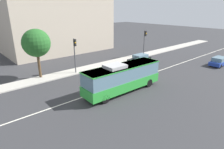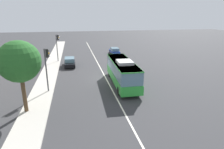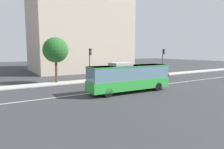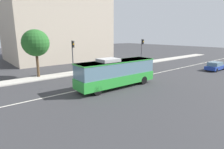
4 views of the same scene
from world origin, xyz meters
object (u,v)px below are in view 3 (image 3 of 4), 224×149
object	(u,v)px
sedan_black	(156,74)
transit_bus	(129,77)
street_tree_kerbside_left	(56,50)
traffic_light_near_corner	(90,59)
traffic_light_mid_block	(163,57)

from	to	relation	value
sedan_black	transit_bus	bearing A→B (deg)	31.44
sedan_black	street_tree_kerbside_left	world-z (taller)	street_tree_kerbside_left
street_tree_kerbside_left	sedan_black	bearing A→B (deg)	-13.33
transit_bus	street_tree_kerbside_left	distance (m)	12.43
sedan_black	street_tree_kerbside_left	bearing A→B (deg)	-13.95
traffic_light_near_corner	street_tree_kerbside_left	distance (m)	5.19
transit_bus	street_tree_kerbside_left	world-z (taller)	street_tree_kerbside_left
street_tree_kerbside_left	transit_bus	bearing A→B (deg)	-62.68
transit_bus	sedan_black	world-z (taller)	transit_bus
traffic_light_mid_block	sedan_black	bearing A→B (deg)	-57.57
transit_bus	sedan_black	xyz separation A→B (m)	(10.87, 6.81, -1.09)
sedan_black	traffic_light_mid_block	distance (m)	5.13
traffic_light_near_corner	street_tree_kerbside_left	bearing A→B (deg)	-107.05
traffic_light_mid_block	street_tree_kerbside_left	size ratio (longest dim) A/B	0.77
sedan_black	traffic_light_near_corner	bearing A→B (deg)	-11.62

